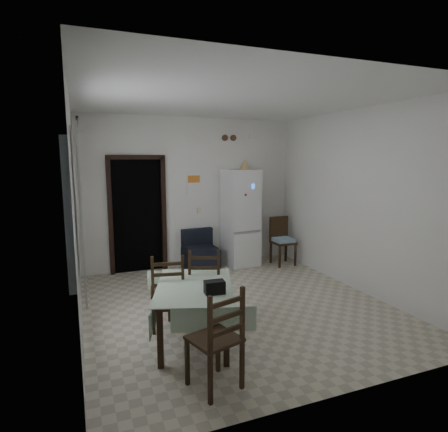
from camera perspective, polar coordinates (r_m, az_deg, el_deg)
ground at (r=5.60m, az=1.92°, el=-13.49°), size 4.50×4.50×0.00m
ceiling at (r=5.24m, az=2.09°, el=17.31°), size 4.20×4.50×0.02m
wall_back at (r=7.33m, az=-5.01°, el=3.52°), size 4.20×0.02×2.90m
wall_front at (r=3.31m, az=17.67°, el=-3.44°), size 4.20×0.02×2.90m
wall_left at (r=4.80m, az=-21.67°, el=0.08°), size 0.02×4.50×2.90m
wall_right at (r=6.35m, az=19.68°, el=2.20°), size 0.02×4.50×2.90m
doorway at (r=7.35m, az=-13.29°, el=0.27°), size 1.06×0.52×2.22m
window_recess at (r=4.59m, az=-22.36°, el=0.92°), size 0.10×1.20×1.60m
curtain at (r=4.59m, az=-20.99°, el=1.00°), size 0.02×1.45×1.85m
curtain_rod at (r=4.57m, az=-21.54°, el=12.90°), size 0.02×1.60×0.02m
calendar at (r=7.32m, az=-4.62°, el=4.85°), size 0.28×0.02×0.40m
calendar_image at (r=7.31m, az=-4.62°, el=5.63°), size 0.24×0.01×0.14m
light_switch at (r=7.40m, az=-3.83°, el=0.86°), size 0.08×0.02×0.12m
vent_left at (r=7.52m, az=0.14°, el=11.85°), size 0.12×0.03×0.12m
vent_right at (r=7.59m, az=1.44°, el=11.82°), size 0.12×0.03×0.12m
emergency_light at (r=7.76m, az=4.78°, el=11.95°), size 0.25×0.07×0.09m
fridge at (r=7.41m, az=2.54°, el=-0.27°), size 0.67×0.67×1.91m
tan_cone at (r=7.31m, az=3.21°, el=7.90°), size 0.25×0.25×0.20m
navy_seat at (r=7.23m, az=-3.59°, el=-5.16°), size 0.65×0.63×0.76m
corner_chair at (r=7.58m, az=9.01°, el=-3.82°), size 0.42×0.42×0.96m
dining_table at (r=4.52m, az=-4.47°, el=-14.56°), size 1.23×1.51×0.68m
black_bag at (r=4.12m, az=-1.46°, el=-10.79°), size 0.23×0.15×0.14m
dining_chair_far_left at (r=4.84m, az=-8.60°, el=-11.09°), size 0.49×0.49×0.98m
dining_chair_far_right at (r=5.01m, az=-2.97°, el=-10.20°), size 0.55×0.55×0.99m
dining_chair_near_head at (r=3.62m, az=-1.49°, el=-17.97°), size 0.53×0.53×0.99m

